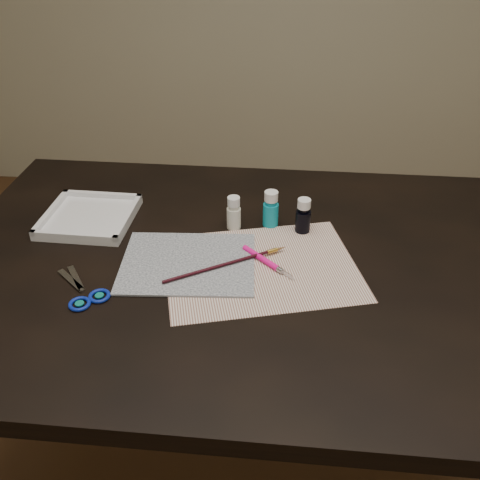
# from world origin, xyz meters

# --- Properties ---
(ground) EXTENTS (3.50, 3.50, 0.02)m
(ground) POSITION_xyz_m (0.00, 0.00, -0.01)
(ground) COLOR #422614
(ground) RESTS_ON ground
(table) EXTENTS (1.30, 0.90, 0.75)m
(table) POSITION_xyz_m (0.00, 0.00, 0.38)
(table) COLOR black
(table) RESTS_ON ground
(paper) EXTENTS (0.46, 0.40, 0.00)m
(paper) POSITION_xyz_m (0.05, -0.02, 0.75)
(paper) COLOR white
(paper) RESTS_ON table
(canvas) EXTENTS (0.30, 0.24, 0.00)m
(canvas) POSITION_xyz_m (-0.11, -0.03, 0.75)
(canvas) COLOR black
(canvas) RESTS_ON paper
(paint_bottle_white) EXTENTS (0.04, 0.04, 0.08)m
(paint_bottle_white) POSITION_xyz_m (-0.03, 0.13, 0.79)
(paint_bottle_white) COLOR silver
(paint_bottle_white) RESTS_ON table
(paint_bottle_cyan) EXTENTS (0.05, 0.05, 0.09)m
(paint_bottle_cyan) POSITION_xyz_m (0.06, 0.15, 0.79)
(paint_bottle_cyan) COLOR #0F94AB
(paint_bottle_cyan) RESTS_ON table
(paint_bottle_navy) EXTENTS (0.04, 0.04, 0.08)m
(paint_bottle_navy) POSITION_xyz_m (0.13, 0.13, 0.79)
(paint_bottle_navy) COLOR black
(paint_bottle_navy) RESTS_ON table
(paintbrush) EXTENTS (0.25, 0.16, 0.01)m
(paintbrush) POSITION_xyz_m (-0.02, -0.03, 0.76)
(paintbrush) COLOR black
(paintbrush) RESTS_ON canvas
(craft_knife) EXTENTS (0.12, 0.11, 0.01)m
(craft_knife) POSITION_xyz_m (0.06, -0.02, 0.76)
(craft_knife) COLOR #FF128F
(craft_knife) RESTS_ON paper
(scissors) EXTENTS (0.18, 0.17, 0.01)m
(scissors) POSITION_xyz_m (-0.31, -0.13, 0.75)
(scissors) COLOR silver
(scissors) RESTS_ON table
(palette_tray) EXTENTS (0.21, 0.21, 0.02)m
(palette_tray) POSITION_xyz_m (-0.37, 0.12, 0.76)
(palette_tray) COLOR white
(palette_tray) RESTS_ON table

